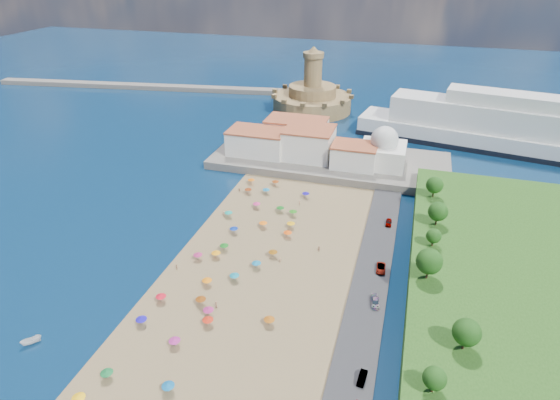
% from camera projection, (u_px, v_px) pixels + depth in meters
% --- Properties ---
extents(ground, '(700.00, 700.00, 0.00)m').
position_uv_depth(ground, '(239.00, 268.00, 122.91)').
color(ground, '#071938').
rests_on(ground, ground).
extents(terrace, '(90.00, 36.00, 3.00)m').
position_uv_depth(terrace, '(330.00, 161.00, 181.41)').
color(terrace, '#59544C').
rests_on(terrace, ground).
extents(jetty, '(18.00, 70.00, 2.40)m').
position_uv_depth(jetty, '(297.00, 127.00, 216.58)').
color(jetty, '#59544C').
rests_on(jetty, ground).
extents(breakwater, '(199.03, 34.77, 2.60)m').
position_uv_depth(breakwater, '(157.00, 87.00, 278.87)').
color(breakwater, '#59544C').
rests_on(breakwater, ground).
extents(waterfront_buildings, '(57.00, 29.00, 11.00)m').
position_uv_depth(waterfront_buildings, '(298.00, 141.00, 182.16)').
color(waterfront_buildings, silver).
rests_on(waterfront_buildings, terrace).
extents(domed_building, '(16.00, 16.00, 15.00)m').
position_uv_depth(domed_building, '(383.00, 150.00, 171.21)').
color(domed_building, silver).
rests_on(domed_building, terrace).
extents(fortress, '(40.00, 40.00, 32.40)m').
position_uv_depth(fortress, '(312.00, 98.00, 239.33)').
color(fortress, olive).
rests_on(fortress, ground).
extents(cruise_ship, '(134.23, 42.57, 29.00)m').
position_uv_depth(cruise_ship, '(522.00, 132.00, 189.27)').
color(cruise_ship, black).
rests_on(cruise_ship, ground).
extents(beach_parasols, '(30.18, 116.70, 2.20)m').
position_uv_depth(beach_parasols, '(221.00, 273.00, 117.63)').
color(beach_parasols, gray).
rests_on(beach_parasols, beach).
extents(beachgoers, '(34.69, 92.77, 1.87)m').
position_uv_depth(beachgoers, '(246.00, 252.00, 127.36)').
color(beachgoers, tan).
rests_on(beachgoers, beach).
extents(parked_cars, '(2.66, 71.43, 1.42)m').
position_uv_depth(parked_cars, '(377.00, 291.00, 112.37)').
color(parked_cars, gray).
rests_on(parked_cars, promenade).
extents(hillside_trees, '(15.13, 107.65, 7.77)m').
position_uv_depth(hillside_trees, '(435.00, 288.00, 99.76)').
color(hillside_trees, '#382314').
rests_on(hillside_trees, hillside).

